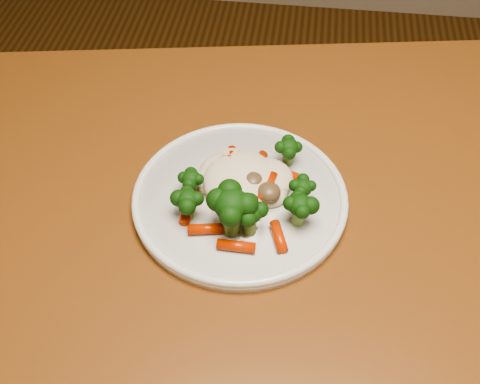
{
  "coord_description": "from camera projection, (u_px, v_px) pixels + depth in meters",
  "views": [
    {
      "loc": [
        0.09,
        -0.69,
        1.28
      ],
      "look_at": [
        0.03,
        -0.23,
        0.77
      ],
      "focal_mm": 45.0,
      "sensor_mm": 36.0,
      "label": 1
    }
  ],
  "objects": [
    {
      "name": "meal",
      "position": [
        244.0,
        191.0,
        0.67
      ],
      "size": [
        0.16,
        0.16,
        0.06
      ],
      "color": "beige",
      "rests_on": "plate"
    },
    {
      "name": "plate",
      "position": [
        240.0,
        200.0,
        0.7
      ],
      "size": [
        0.25,
        0.25,
        0.01
      ],
      "primitive_type": "cylinder",
      "color": "silver",
      "rests_on": "dining_table"
    },
    {
      "name": "dining_table",
      "position": [
        213.0,
        307.0,
        0.73
      ],
      "size": [
        1.31,
        0.99,
        0.75
      ],
      "rotation": [
        0.0,
        0.0,
        0.17
      ],
      "color": "brown",
      "rests_on": "ground"
    }
  ]
}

